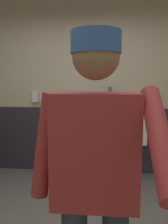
# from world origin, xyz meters

# --- Properties ---
(wall_back) EXTENTS (4.61, 0.12, 2.72)m
(wall_back) POSITION_xyz_m (0.00, 1.93, 1.36)
(wall_back) COLOR beige
(wall_back) RESTS_ON ground_plane
(wainscot_band_back) EXTENTS (4.01, 0.03, 1.06)m
(wainscot_band_back) POSITION_xyz_m (0.00, 1.86, 0.53)
(wainscot_band_back) COLOR #2D2833
(wainscot_band_back) RESTS_ON ground_plane
(urinal_left) EXTENTS (0.40, 0.34, 1.24)m
(urinal_left) POSITION_xyz_m (-0.03, 1.71, 0.78)
(urinal_left) COLOR white
(urinal_left) RESTS_ON ground_plane
(urinal_middle) EXTENTS (0.40, 0.34, 1.24)m
(urinal_middle) POSITION_xyz_m (0.72, 1.71, 0.78)
(urinal_middle) COLOR white
(urinal_middle) RESTS_ON ground_plane
(privacy_divider_panel) EXTENTS (0.04, 0.40, 0.90)m
(privacy_divider_panel) POSITION_xyz_m (0.34, 1.64, 0.95)
(privacy_divider_panel) COLOR #4C4C51
(person) EXTENTS (0.65, 0.60, 1.72)m
(person) POSITION_xyz_m (0.22, -0.65, 1.02)
(person) COLOR #2D3342
(person) RESTS_ON ground_plane
(soap_dispenser) EXTENTS (0.10, 0.07, 0.18)m
(soap_dispenser) POSITION_xyz_m (-0.84, 1.83, 1.24)
(soap_dispenser) COLOR silver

